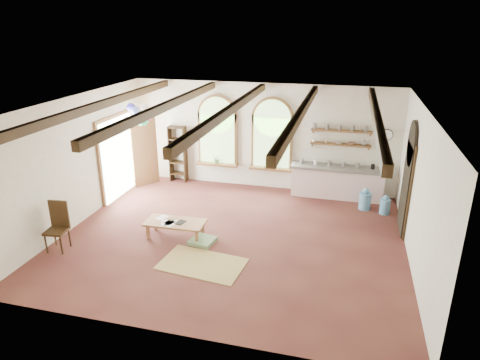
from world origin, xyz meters
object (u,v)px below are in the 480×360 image
(kitchen_counter, at_px, (337,182))
(balloon_cluster, at_px, (139,115))
(coffee_table, at_px, (175,223))
(side_chair, at_px, (58,236))

(kitchen_counter, relative_size, balloon_cluster, 2.32)
(coffee_table, bearing_deg, side_chair, -152.75)
(coffee_table, distance_m, balloon_cluster, 3.89)
(coffee_table, relative_size, balloon_cluster, 1.24)
(coffee_table, xyz_separation_m, balloon_cluster, (-2.09, 2.62, 1.98))
(kitchen_counter, distance_m, coffee_table, 5.04)
(coffee_table, height_order, side_chair, side_chair)
(coffee_table, relative_size, side_chair, 1.27)
(balloon_cluster, bearing_deg, coffee_table, -51.39)
(side_chair, height_order, balloon_cluster, balloon_cluster)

